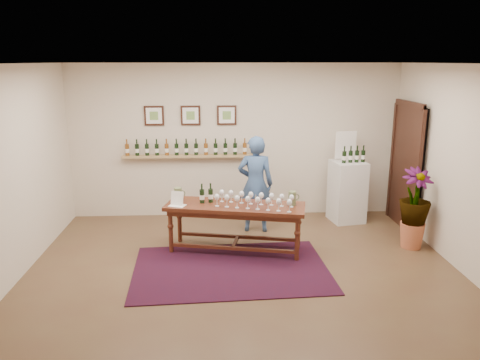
{
  "coord_description": "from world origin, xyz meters",
  "views": [
    {
      "loc": [
        -0.36,
        -5.97,
        2.84
      ],
      "look_at": [
        0.0,
        0.8,
        1.1
      ],
      "focal_mm": 35.0,
      "sensor_mm": 36.0,
      "label": 1
    }
  ],
  "objects_px": {
    "display_pedestal": "(347,191)",
    "person": "(255,184)",
    "tasting_table": "(235,212)",
    "potted_plant": "(414,208)"
  },
  "relations": [
    {
      "from": "display_pedestal",
      "to": "potted_plant",
      "type": "xyz_separation_m",
      "value": [
        0.68,
        -1.3,
        0.09
      ]
    },
    {
      "from": "display_pedestal",
      "to": "person",
      "type": "bearing_deg",
      "value": -166.04
    },
    {
      "from": "tasting_table",
      "to": "potted_plant",
      "type": "bearing_deg",
      "value": 11.63
    },
    {
      "from": "tasting_table",
      "to": "person",
      "type": "height_order",
      "value": "person"
    },
    {
      "from": "potted_plant",
      "to": "person",
      "type": "bearing_deg",
      "value": 159.62
    },
    {
      "from": "tasting_table",
      "to": "potted_plant",
      "type": "distance_m",
      "value": 2.75
    },
    {
      "from": "display_pedestal",
      "to": "tasting_table",
      "type": "bearing_deg",
      "value": -148.21
    },
    {
      "from": "potted_plant",
      "to": "display_pedestal",
      "type": "bearing_deg",
      "value": 117.43
    },
    {
      "from": "tasting_table",
      "to": "potted_plant",
      "type": "relative_size",
      "value": 2.0
    },
    {
      "from": "tasting_table",
      "to": "person",
      "type": "relative_size",
      "value": 1.32
    }
  ]
}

